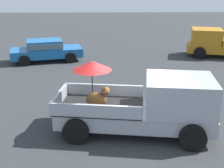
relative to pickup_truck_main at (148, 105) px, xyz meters
The scene contains 4 objects.
ground_plane 1.06m from the pickup_truck_main, behind, with size 80.00×80.00×0.00m, color #2D3033.
pickup_truck_main is the anchor object (origin of this frame).
pickup_truck_red 12.05m from the pickup_truck_main, 58.36° to the left, with size 5.09×3.05×1.80m.
parked_sedan_near 10.65m from the pickup_truck_main, 118.12° to the left, with size 4.60×2.74×1.33m.
Camera 1 is at (-0.98, -8.81, 4.73)m, focal length 47.44 mm.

